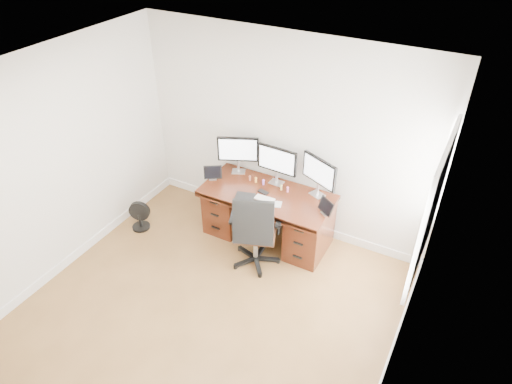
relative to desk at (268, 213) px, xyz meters
The scene contains 20 objects.
ground 1.87m from the desk, 90.00° to the right, with size 4.50×4.50×0.00m, color brown.
back_wall 1.04m from the desk, 90.00° to the left, with size 4.00×0.10×2.70m, color silver.
right_wall 2.80m from the desk, 40.79° to the right, with size 0.10×4.50×2.70m.
desk is the anchor object (origin of this frame).
office_chair 0.56m from the desk, 79.06° to the right, with size 0.75×0.75×1.10m.
floor_fan 1.80m from the desk, 157.84° to the right, with size 0.29×0.25×0.43m.
monitor_left 0.93m from the desk, 157.67° to the left, with size 0.52×0.26×0.53m.
monitor_center 0.72m from the desk, 90.02° to the left, with size 0.55×0.15×0.53m.
monitor_right 0.93m from the desk, 22.33° to the left, with size 0.51×0.26×0.53m.
tablet_left 0.91m from the desk, behind, with size 0.24×0.18×0.19m.
tablet_right 0.92m from the desk, ahead, with size 0.24×0.19×0.19m.
keyboard 0.39m from the desk, 78.24° to the right, with size 0.25×0.11×0.01m, color white.
trackpad 0.46m from the desk, 42.85° to the right, with size 0.13×0.13×0.01m, color #B6B9BD.
drawing_tablet 0.47m from the desk, 133.08° to the right, with size 0.25×0.16×0.01m, color black.
phone 0.36m from the desk, 145.65° to the right, with size 0.14×0.07×0.01m, color black.
figurine_brown 0.53m from the desk, 160.33° to the left, with size 0.03×0.03×0.08m.
figurine_orange 0.48m from the desk, 154.01° to the left, with size 0.03×0.03×0.08m.
figurine_purple 0.43m from the desk, 137.83° to the left, with size 0.03×0.03×0.08m.
figurine_yellow 0.43m from the desk, 43.07° to the left, with size 0.03×0.03×0.08m.
figurine_pink 0.47m from the desk, 28.50° to the left, with size 0.03×0.03×0.08m.
Camera 1 is at (2.15, -2.48, 4.10)m, focal length 32.00 mm.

